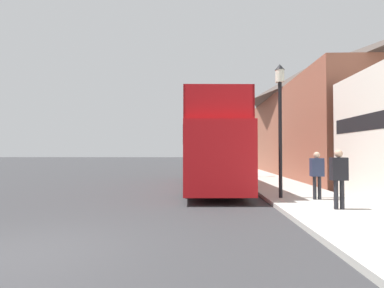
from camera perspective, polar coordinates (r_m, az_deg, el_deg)
The scene contains 9 objects.
ground_plane at distance 26.38m, azimuth -5.24°, elevation -5.41°, with size 144.00×144.00×0.00m, color #333335.
sidewalk at distance 23.53m, azimuth 11.37°, elevation -5.70°, with size 3.15×108.00×0.14m.
brick_terrace_rear at distance 26.45m, azimuth 20.50°, elevation 4.06°, with size 6.00×23.32×8.65m.
tour_bus at distance 15.18m, azimuth 3.35°, elevation -1.21°, with size 2.86×10.44×4.16m.
parked_car_ahead_of_bus at distance 22.38m, azimuth 4.93°, elevation -4.37°, with size 1.87×4.58×1.45m.
pedestrian_second at distance 9.76m, azimuth 26.17°, elevation -5.02°, with size 0.46×0.25×1.74m.
pedestrian_third at distance 11.43m, azimuth 22.69°, elevation -4.72°, with size 0.44×0.24×1.67m.
lamp_post_nearest at distance 11.53m, azimuth 16.42°, elevation 7.01°, with size 0.35×0.35×4.90m.
lamp_post_second at distance 20.45m, azimuth 9.79°, elevation 2.43°, with size 0.35×0.35×4.40m.
Camera 1 is at (3.13, -5.13, 1.82)m, focal length 28.00 mm.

